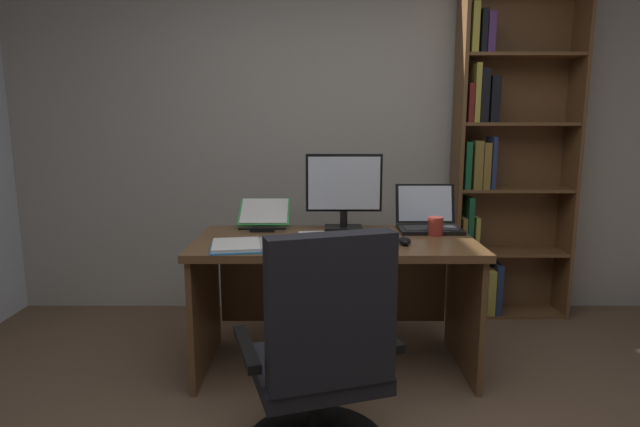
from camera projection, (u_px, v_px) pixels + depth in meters
The scene contains 13 objects.
wall_back at pixel (358, 131), 3.74m from camera, with size 5.62×0.12×2.64m, color #B2ADA3.
desk at pixel (334, 272), 2.92m from camera, with size 1.52×0.74×0.75m.
bookshelf at pixel (500, 167), 3.58m from camera, with size 0.82×0.27×2.28m.
office_chair at pixel (322, 370), 2.01m from camera, with size 0.70×0.61×0.99m.
monitor at pixel (344, 192), 3.01m from camera, with size 0.45×0.16×0.45m.
laptop at pixel (428, 220), 3.04m from camera, with size 0.36×0.32×0.26m.
keyboard at pixel (347, 242), 2.67m from camera, with size 0.42×0.15×0.02m, color black.
computer_mouse at pixel (405, 241), 2.67m from camera, with size 0.06×0.10×0.04m, color black.
reading_stand_with_book at pixel (264, 214), 3.09m from camera, with size 0.31×0.27×0.16m.
open_binder at pixel (261, 245), 2.62m from camera, with size 0.55×0.36×0.02m.
notepad at pixel (312, 236), 2.86m from camera, with size 0.15×0.21×0.01m, color white.
pen at pixel (316, 234), 2.85m from camera, with size 0.01×0.01×0.14m, color maroon.
coffee_mug at pixel (435, 226), 2.88m from camera, with size 0.09×0.09×0.10m, color maroon.
Camera 1 is at (-0.28, -1.61, 1.37)m, focal length 28.80 mm.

